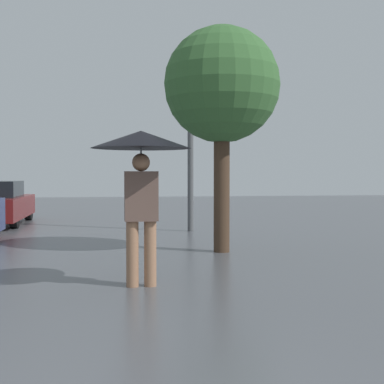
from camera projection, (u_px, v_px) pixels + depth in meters
The scene contains 3 objects.
pedestrian at pixel (141, 158), 6.38m from camera, with size 1.20×1.20×1.87m.
tree at pixel (222, 87), 9.19m from camera, with size 2.00×2.00×3.90m.
street_lamp at pixel (190, 125), 12.60m from camera, with size 0.26×0.26×4.50m.
Camera 1 is at (-0.22, -2.07, 1.35)m, focal length 50.00 mm.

